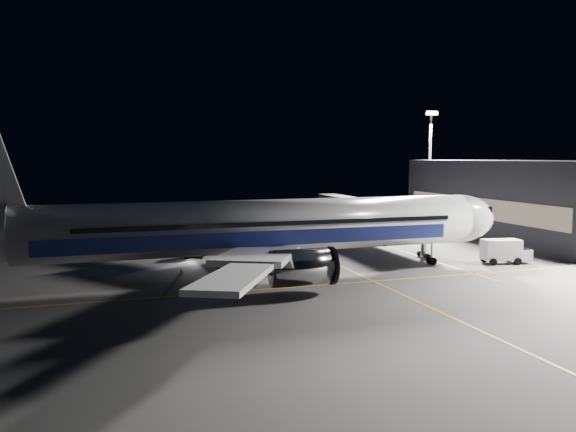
{
  "coord_description": "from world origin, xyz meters",
  "views": [
    {
      "loc": [
        -15.39,
        -56.34,
        12.51
      ],
      "look_at": [
        3.69,
        2.58,
        6.0
      ],
      "focal_mm": 35.0,
      "sensor_mm": 36.0,
      "label": 1
    }
  ],
  "objects_px": {
    "baggage_tug": "(195,251)",
    "safety_cone_a": "(257,266)",
    "airliner": "(252,228)",
    "floodlight_mast_north": "(430,158)",
    "jet_bridge": "(374,211)",
    "safety_cone_b": "(288,255)",
    "service_truck": "(505,251)",
    "safety_cone_c": "(181,270)"
  },
  "relations": [
    {
      "from": "baggage_tug",
      "to": "safety_cone_a",
      "type": "height_order",
      "value": "baggage_tug"
    },
    {
      "from": "airliner",
      "to": "floodlight_mast_north",
      "type": "height_order",
      "value": "floodlight_mast_north"
    },
    {
      "from": "floodlight_mast_north",
      "to": "baggage_tug",
      "type": "relative_size",
      "value": 6.78
    },
    {
      "from": "jet_bridge",
      "to": "safety_cone_b",
      "type": "xyz_separation_m",
      "value": [
        -16.0,
        -8.19,
        -4.31
      ]
    },
    {
      "from": "airliner",
      "to": "safety_cone_a",
      "type": "xyz_separation_m",
      "value": [
        1.55,
        4.0,
        -4.88
      ]
    },
    {
      "from": "floodlight_mast_north",
      "to": "service_truck",
      "type": "bearing_deg",
      "value": -107.7
    },
    {
      "from": "jet_bridge",
      "to": "safety_cone_b",
      "type": "bearing_deg",
      "value": -152.9
    },
    {
      "from": "jet_bridge",
      "to": "baggage_tug",
      "type": "relative_size",
      "value": 11.26
    },
    {
      "from": "service_truck",
      "to": "floodlight_mast_north",
      "type": "bearing_deg",
      "value": 82.98
    },
    {
      "from": "baggage_tug",
      "to": "airliner",
      "type": "bearing_deg",
      "value": -48.83
    },
    {
      "from": "jet_bridge",
      "to": "floodlight_mast_north",
      "type": "relative_size",
      "value": 1.66
    },
    {
      "from": "safety_cone_b",
      "to": "airliner",
      "type": "bearing_deg",
      "value": -125.64
    },
    {
      "from": "safety_cone_b",
      "to": "safety_cone_a",
      "type": "bearing_deg",
      "value": -133.26
    },
    {
      "from": "service_truck",
      "to": "safety_cone_b",
      "type": "distance_m",
      "value": 26.06
    },
    {
      "from": "baggage_tug",
      "to": "safety_cone_c",
      "type": "relative_size",
      "value": 4.65
    },
    {
      "from": "safety_cone_b",
      "to": "baggage_tug",
      "type": "bearing_deg",
      "value": 164.6
    },
    {
      "from": "safety_cone_a",
      "to": "baggage_tug",
      "type": "bearing_deg",
      "value": 122.14
    },
    {
      "from": "safety_cone_a",
      "to": "safety_cone_c",
      "type": "bearing_deg",
      "value": 180.0
    },
    {
      "from": "safety_cone_c",
      "to": "floodlight_mast_north",
      "type": "bearing_deg",
      "value": 30.24
    },
    {
      "from": "safety_cone_a",
      "to": "safety_cone_b",
      "type": "distance_m",
      "value": 8.06
    },
    {
      "from": "service_truck",
      "to": "safety_cone_c",
      "type": "distance_m",
      "value": 37.64
    },
    {
      "from": "baggage_tug",
      "to": "safety_cone_a",
      "type": "bearing_deg",
      "value": -34.12
    },
    {
      "from": "safety_cone_b",
      "to": "floodlight_mast_north",
      "type": "bearing_deg",
      "value": 33.04
    },
    {
      "from": "floodlight_mast_north",
      "to": "safety_cone_b",
      "type": "relative_size",
      "value": 38.26
    },
    {
      "from": "baggage_tug",
      "to": "safety_cone_b",
      "type": "relative_size",
      "value": 5.64
    },
    {
      "from": "safety_cone_b",
      "to": "jet_bridge",
      "type": "bearing_deg",
      "value": 27.1
    },
    {
      "from": "service_truck",
      "to": "safety_cone_a",
      "type": "relative_size",
      "value": 10.45
    },
    {
      "from": "baggage_tug",
      "to": "safety_cone_a",
      "type": "xyz_separation_m",
      "value": [
        5.62,
        -8.94,
        -0.55
      ]
    },
    {
      "from": "safety_cone_a",
      "to": "safety_cone_c",
      "type": "xyz_separation_m",
      "value": [
        -8.48,
        0.0,
        0.05
      ]
    },
    {
      "from": "jet_bridge",
      "to": "baggage_tug",
      "type": "xyz_separation_m",
      "value": [
        -27.14,
        -5.12,
        -3.75
      ]
    },
    {
      "from": "airliner",
      "to": "jet_bridge",
      "type": "xyz_separation_m",
      "value": [
        23.08,
        18.06,
        -0.58
      ]
    },
    {
      "from": "airliner",
      "to": "safety_cone_c",
      "type": "relative_size",
      "value": 93.65
    },
    {
      "from": "service_truck",
      "to": "baggage_tug",
      "type": "distance_m",
      "value": 37.42
    },
    {
      "from": "airliner",
      "to": "service_truck",
      "type": "distance_m",
      "value": 30.49
    },
    {
      "from": "jet_bridge",
      "to": "safety_cone_c",
      "type": "relative_size",
      "value": 52.4
    },
    {
      "from": "safety_cone_a",
      "to": "safety_cone_c",
      "type": "distance_m",
      "value": 8.48
    },
    {
      "from": "service_truck",
      "to": "baggage_tug",
      "type": "bearing_deg",
      "value": 166.99
    },
    {
      "from": "service_truck",
      "to": "safety_cone_a",
      "type": "xyz_separation_m",
      "value": [
        -28.64,
        6.1,
        -1.25
      ]
    },
    {
      "from": "service_truck",
      "to": "safety_cone_c",
      "type": "relative_size",
      "value": 9.01
    },
    {
      "from": "jet_bridge",
      "to": "safety_cone_b",
      "type": "relative_size",
      "value": 63.57
    },
    {
      "from": "safety_cone_c",
      "to": "airliner",
      "type": "bearing_deg",
      "value": -30.01
    },
    {
      "from": "floodlight_mast_north",
      "to": "safety_cone_a",
      "type": "distance_m",
      "value": 49.91
    }
  ]
}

